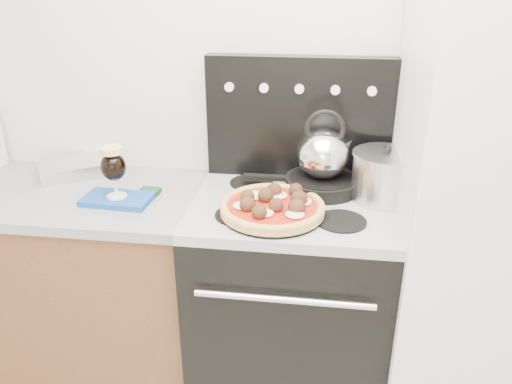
% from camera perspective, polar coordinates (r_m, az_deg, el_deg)
% --- Properties ---
extents(room_shell, '(3.52, 3.01, 2.52)m').
position_cam_1_polar(room_shell, '(0.99, -3.30, -4.89)').
color(room_shell, beige).
rests_on(room_shell, ground).
extents(base_cabinet, '(1.45, 0.60, 0.86)m').
position_cam_1_polar(base_cabinet, '(2.49, -22.82, -9.51)').
color(base_cabinet, brown).
rests_on(base_cabinet, ground).
extents(countertop, '(1.48, 0.63, 0.04)m').
position_cam_1_polar(countertop, '(2.29, -24.60, -0.01)').
color(countertop, gray).
rests_on(countertop, base_cabinet).
extents(stove_body, '(0.76, 0.65, 0.88)m').
position_cam_1_polar(stove_body, '(2.16, 3.81, -12.64)').
color(stove_body, black).
rests_on(stove_body, ground).
extents(cooktop, '(0.76, 0.65, 0.04)m').
position_cam_1_polar(cooktop, '(1.92, 4.19, -1.56)').
color(cooktop, '#ADADB2').
rests_on(cooktop, stove_body).
extents(backguard, '(0.76, 0.08, 0.50)m').
position_cam_1_polar(backguard, '(2.08, 4.92, 8.43)').
color(backguard, black).
rests_on(backguard, cooktop).
extents(fridge, '(0.64, 0.68, 1.90)m').
position_cam_1_polar(fridge, '(1.97, 24.95, -1.60)').
color(fridge, silver).
rests_on(fridge, ground).
extents(foil_sheet, '(0.37, 0.34, 0.06)m').
position_cam_1_polar(foil_sheet, '(2.34, -19.88, 2.68)').
color(foil_sheet, white).
rests_on(foil_sheet, countertop).
extents(oven_mitt, '(0.27, 0.17, 0.02)m').
position_cam_1_polar(oven_mitt, '(2.01, -15.56, -0.81)').
color(oven_mitt, '#1A49A3').
rests_on(oven_mitt, countertop).
extents(beer_glass, '(0.11, 0.11, 0.21)m').
position_cam_1_polar(beer_glass, '(1.97, -15.92, 2.22)').
color(beer_glass, black).
rests_on(beer_glass, oven_mitt).
extents(pizza_pan, '(0.42, 0.42, 0.01)m').
position_cam_1_polar(pizza_pan, '(1.80, 1.88, -2.43)').
color(pizza_pan, black).
rests_on(pizza_pan, cooktop).
extents(pizza, '(0.48, 0.48, 0.05)m').
position_cam_1_polar(pizza, '(1.78, 1.89, -1.50)').
color(pizza, tan).
rests_on(pizza, pizza_pan).
extents(skillet, '(0.30, 0.30, 0.05)m').
position_cam_1_polar(skillet, '(2.01, 7.53, 0.95)').
color(skillet, black).
rests_on(skillet, cooktop).
extents(tea_kettle, '(0.22, 0.22, 0.23)m').
position_cam_1_polar(tea_kettle, '(1.96, 7.75, 4.76)').
color(tea_kettle, silver).
rests_on(tea_kettle, skillet).
extents(stock_pot, '(0.29, 0.29, 0.18)m').
position_cam_1_polar(stock_pot, '(1.95, 14.47, 1.62)').
color(stock_pot, silver).
rests_on(stock_pot, cooktop).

